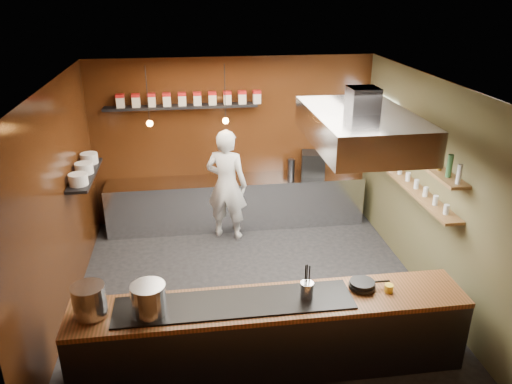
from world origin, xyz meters
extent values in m
plane|color=black|center=(0.00, 0.00, 0.00)|extent=(5.00, 5.00, 0.00)
plane|color=#321A09|center=(0.00, 2.50, 1.50)|extent=(5.00, 0.00, 5.00)
plane|color=#321A09|center=(-2.50, 0.00, 1.50)|extent=(0.00, 5.00, 5.00)
plane|color=brown|center=(2.50, 0.00, 1.50)|extent=(0.00, 5.00, 5.00)
plane|color=silver|center=(0.00, 0.00, 3.00)|extent=(5.00, 5.00, 0.00)
plane|color=white|center=(2.45, 1.70, 1.90)|extent=(0.00, 1.00, 1.00)
cube|color=silver|center=(0.00, 2.17, 0.45)|extent=(4.60, 0.65, 0.90)
cube|color=#38383D|center=(0.00, -1.60, 0.43)|extent=(4.40, 0.70, 0.86)
cube|color=brown|center=(0.00, -1.60, 0.89)|extent=(4.40, 0.72, 0.06)
cube|color=black|center=(-0.40, -1.60, 0.93)|extent=(2.60, 0.55, 0.02)
cube|color=black|center=(-0.90, 2.36, 2.20)|extent=(2.60, 0.26, 0.04)
cube|color=black|center=(-2.34, 1.00, 1.55)|extent=(0.30, 1.40, 0.04)
cube|color=olive|center=(2.34, 0.30, 1.92)|extent=(0.26, 2.80, 0.04)
cube|color=olive|center=(2.34, 0.30, 1.45)|extent=(0.26, 2.80, 0.04)
cube|color=#38383D|center=(1.30, -0.40, 2.85)|extent=(0.35, 0.35, 0.30)
cube|color=silver|center=(1.30, -0.40, 2.50)|extent=(1.20, 2.00, 0.40)
cube|color=white|center=(1.30, -0.40, 2.29)|extent=(1.00, 1.80, 0.02)
cylinder|color=black|center=(-1.40, 1.70, 2.55)|extent=(0.01, 0.01, 0.90)
sphere|color=orange|center=(-1.40, 1.70, 2.10)|extent=(0.10, 0.10, 0.10)
cylinder|color=black|center=(-0.20, 1.70, 2.55)|extent=(0.01, 0.01, 0.90)
sphere|color=orange|center=(-0.20, 1.70, 2.10)|extent=(0.10, 0.10, 0.10)
cube|color=beige|center=(-1.90, 2.36, 2.31)|extent=(0.13, 0.13, 0.17)
cube|color=#B01615|center=(-1.90, 2.36, 2.42)|extent=(0.13, 0.13, 0.05)
cube|color=beige|center=(-1.64, 2.36, 2.31)|extent=(0.13, 0.13, 0.17)
cube|color=#B01615|center=(-1.64, 2.36, 2.42)|extent=(0.13, 0.13, 0.05)
cube|color=beige|center=(-1.39, 2.36, 2.31)|extent=(0.13, 0.13, 0.17)
cube|color=#B01615|center=(-1.39, 2.36, 2.42)|extent=(0.13, 0.13, 0.05)
cube|color=beige|center=(-1.13, 2.36, 2.31)|extent=(0.13, 0.13, 0.17)
cube|color=#B01615|center=(-1.13, 2.36, 2.42)|extent=(0.13, 0.13, 0.05)
cube|color=beige|center=(-0.88, 2.36, 2.31)|extent=(0.13, 0.13, 0.17)
cube|color=#B01615|center=(-0.88, 2.36, 2.42)|extent=(0.14, 0.13, 0.05)
cube|color=beige|center=(-0.62, 2.36, 2.31)|extent=(0.13, 0.13, 0.17)
cube|color=#B01615|center=(-0.62, 2.36, 2.42)|extent=(0.14, 0.13, 0.05)
cube|color=beige|center=(-0.37, 2.36, 2.31)|extent=(0.13, 0.13, 0.17)
cube|color=#B01615|center=(-0.37, 2.36, 2.42)|extent=(0.14, 0.13, 0.05)
cube|color=beige|center=(-0.11, 2.36, 2.31)|extent=(0.13, 0.13, 0.17)
cube|color=#B01615|center=(-0.11, 2.36, 2.42)|extent=(0.14, 0.13, 0.05)
cube|color=beige|center=(0.14, 2.36, 2.31)|extent=(0.13, 0.13, 0.17)
cube|color=#B01615|center=(0.14, 2.36, 2.42)|extent=(0.14, 0.13, 0.05)
cube|color=beige|center=(0.40, 2.36, 2.31)|extent=(0.13, 0.13, 0.17)
cube|color=#B01615|center=(0.40, 2.36, 2.42)|extent=(0.14, 0.13, 0.05)
cylinder|color=white|center=(-2.34, 0.55, 1.65)|extent=(0.26, 0.26, 0.16)
cylinder|color=white|center=(-2.34, 1.00, 1.65)|extent=(0.26, 0.26, 0.16)
cylinder|color=white|center=(-2.34, 1.45, 1.65)|extent=(0.26, 0.26, 0.16)
cylinder|color=silver|center=(2.34, -1.00, 2.06)|extent=(0.06, 0.06, 0.24)
cylinder|color=#2D5933|center=(2.34, -0.76, 2.06)|extent=(0.06, 0.06, 0.24)
cylinder|color=#8C601E|center=(2.34, -0.53, 2.06)|extent=(0.06, 0.06, 0.24)
cylinder|color=silver|center=(2.34, -0.29, 2.06)|extent=(0.06, 0.06, 0.24)
cylinder|color=#2D5933|center=(2.34, -0.05, 2.06)|extent=(0.06, 0.06, 0.24)
cylinder|color=#8C601E|center=(2.34, 0.18, 2.06)|extent=(0.06, 0.06, 0.24)
cylinder|color=silver|center=(2.34, 0.42, 2.06)|extent=(0.06, 0.06, 0.24)
cylinder|color=#2D5933|center=(2.34, 0.65, 2.06)|extent=(0.06, 0.06, 0.24)
cylinder|color=#8C601E|center=(2.34, 0.89, 2.06)|extent=(0.06, 0.06, 0.24)
cylinder|color=silver|center=(2.34, 1.13, 2.06)|extent=(0.06, 0.06, 0.24)
cylinder|color=#2D5933|center=(2.34, 1.36, 2.06)|extent=(0.06, 0.06, 0.24)
cylinder|color=#8C601E|center=(2.34, 1.60, 2.06)|extent=(0.06, 0.06, 0.24)
cylinder|color=silver|center=(2.34, -0.85, 1.53)|extent=(0.07, 0.07, 0.13)
cylinder|color=silver|center=(2.34, -0.56, 1.53)|extent=(0.07, 0.07, 0.13)
cylinder|color=silver|center=(2.34, -0.28, 1.53)|extent=(0.07, 0.07, 0.13)
cylinder|color=silver|center=(2.34, 0.01, 1.53)|extent=(0.07, 0.07, 0.13)
cylinder|color=silver|center=(2.34, 0.30, 1.53)|extent=(0.07, 0.07, 0.13)
cylinder|color=silver|center=(2.34, 0.59, 1.53)|extent=(0.07, 0.07, 0.13)
cylinder|color=silver|center=(2.34, 0.87, 1.53)|extent=(0.07, 0.07, 0.13)
cylinder|color=silver|center=(2.34, 1.16, 1.53)|extent=(0.07, 0.07, 0.13)
cylinder|color=silver|center=(2.34, 1.45, 1.53)|extent=(0.07, 0.07, 0.13)
cylinder|color=silver|center=(-1.91, -1.59, 1.11)|extent=(0.41, 0.41, 0.34)
cylinder|color=#B7BABF|center=(-1.30, -1.67, 1.11)|extent=(0.48, 0.48, 0.34)
cylinder|color=silver|center=(0.39, -1.62, 1.04)|extent=(0.18, 0.18, 0.19)
cylinder|color=black|center=(1.07, -1.51, 0.96)|extent=(0.31, 0.31, 0.04)
cylinder|color=black|center=(1.07, -1.51, 1.00)|extent=(0.29, 0.29, 0.04)
cylinder|color=black|center=(1.30, -1.51, 1.00)|extent=(0.18, 0.03, 0.02)
cylinder|color=yellow|center=(1.35, -1.61, 0.96)|extent=(0.10, 0.10, 0.09)
cube|color=black|center=(1.42, 2.24, 1.11)|extent=(0.49, 0.47, 0.42)
imported|color=white|center=(-0.21, 1.74, 0.97)|extent=(0.83, 0.70, 1.95)
camera|label=1|loc=(-0.80, -6.12, 4.15)|focal=35.00mm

